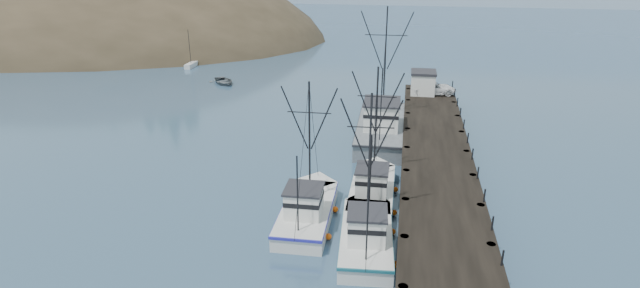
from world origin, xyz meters
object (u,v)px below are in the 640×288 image
object	(u,v)px
trawler_far	(372,189)
motorboat	(224,84)
pier	(436,152)
trawler_near	(366,233)
work_vessel	(382,126)
pickup_truck	(434,88)
trawler_mid	(308,209)
pier_shed	(423,82)

from	to	relation	value
trawler_far	motorboat	world-z (taller)	trawler_far
pier	trawler_near	world-z (taller)	trawler_near
work_vessel	motorboat	size ratio (longest dim) A/B	3.34
motorboat	trawler_near	bearing A→B (deg)	-95.74
pier	pickup_truck	bearing A→B (deg)	88.71
trawler_far	motorboat	xyz separation A→B (m)	(-24.15, 32.09, -0.82)
trawler_near	trawler_mid	bearing A→B (deg)	150.41
pier	trawler_near	xyz separation A→B (m)	(-5.08, -13.17, -0.87)
trawler_far	motorboat	size ratio (longest dim) A/B	2.21
pier_shed	pickup_truck	distance (m)	1.51
trawler_far	work_vessel	distance (m)	14.04
pier	trawler_mid	size ratio (longest dim) A/B	4.17
trawler_near	trawler_far	world-z (taller)	trawler_far
pickup_truck	trawler_near	bearing A→B (deg)	162.11
trawler_mid	trawler_far	world-z (taller)	trawler_far
trawler_far	pickup_truck	bearing A→B (deg)	77.16
trawler_near	pier_shed	bearing A→B (deg)	82.44
pier	pickup_truck	xyz separation A→B (m)	(0.40, 18.00, 1.05)
trawler_far	pier	bearing A→B (deg)	51.37
work_vessel	pickup_truck	world-z (taller)	work_vessel
pier	work_vessel	distance (m)	9.22
work_vessel	motorboat	xyz separation A→B (m)	(-24.06, 18.06, -1.23)
trawler_near	pickup_truck	size ratio (longest dim) A/B	1.99
trawler_near	pier_shed	xyz separation A→B (m)	(4.14, 31.17, 2.60)
trawler_mid	pier_shed	distance (m)	29.99
pier	pickup_truck	size ratio (longest dim) A/B	8.23
trawler_near	trawler_mid	xyz separation A→B (m)	(-4.53, 2.57, -0.00)
pier_shed	pickup_truck	size ratio (longest dim) A/B	0.60
trawler_mid	pier	bearing A→B (deg)	47.78
pier_shed	trawler_far	bearing A→B (deg)	-99.81
pier	motorboat	bearing A→B (deg)	138.87
pickup_truck	motorboat	distance (m)	30.81
trawler_far	pickup_truck	distance (m)	25.18
pickup_truck	pier	bearing A→B (deg)	170.81
work_vessel	pier_shed	distance (m)	11.52
pier	trawler_mid	distance (m)	14.33
trawler_near	pickup_truck	world-z (taller)	trawler_near
trawler_far	pickup_truck	size ratio (longest dim) A/B	2.02
motorboat	pier_shed	bearing A→B (deg)	-52.77
pickup_truck	motorboat	size ratio (longest dim) A/B	1.09
pier_shed	pickup_truck	bearing A→B (deg)	0.00
trawler_near	trawler_far	xyz separation A→B (m)	(-0.09, 6.69, 0.00)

